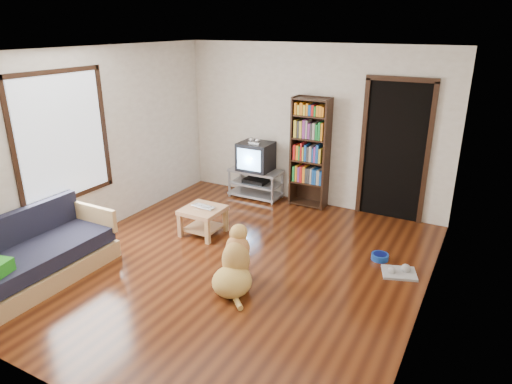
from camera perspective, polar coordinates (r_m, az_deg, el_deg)
The scene contains 17 objects.
ground at distance 5.87m, azimuth -2.80°, elevation -9.04°, with size 5.00×5.00×0.00m, color #57260E.
ceiling at distance 5.12m, azimuth -3.32°, elevation 17.22°, with size 5.00×5.00×0.00m, color white.
wall_back at distance 7.53m, azimuth 6.99°, elevation 8.12°, with size 4.50×4.50×0.00m, color silver.
wall_front at distance 3.62m, azimuth -24.23°, elevation -7.46°, with size 4.50×4.50×0.00m, color silver.
wall_left at distance 6.76m, azimuth -19.64°, elevation 5.69°, with size 5.00×5.00×0.00m, color silver.
wall_right at distance 4.65m, azimuth 21.38°, elevation -0.95°, with size 5.00×5.00×0.00m, color silver.
laptop at distance 6.52m, azimuth -6.85°, elevation -2.00°, with size 0.34×0.22×0.03m, color #B7B7BB.
dog_bowl at distance 6.17m, azimuth 15.22°, elevation -7.82°, with size 0.22×0.22×0.08m, color #163F99.
grey_rag at distance 5.92m, azimuth 17.45°, elevation -9.63°, with size 0.40×0.32×0.03m, color #9B9B9B.
window at distance 6.39m, azimuth -23.02°, elevation 6.30°, with size 0.03×1.46×1.70m.
doorway at distance 7.18m, azimuth 16.95°, elevation 5.30°, with size 1.03×0.05×2.19m.
tv_stand at distance 7.95m, azimuth -0.03°, elevation 1.23°, with size 0.90×0.45×0.50m.
crt_tv at distance 7.83m, azimuth 0.05°, elevation 4.55°, with size 0.55×0.52×0.58m.
bookshelf at distance 7.44m, azimuth 6.80°, elevation 5.61°, with size 0.60×0.30×1.80m.
sofa at distance 6.04m, azimuth -25.63°, elevation -7.52°, with size 0.80×1.80×0.80m.
coffee_table at distance 6.59m, azimuth -6.65°, elevation -2.99°, with size 0.55×0.55×0.40m.
dog at distance 5.29m, azimuth -2.67°, elevation -9.24°, with size 0.57×0.81×0.73m.
Camera 1 is at (2.68, -4.35, 2.88)m, focal length 32.00 mm.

